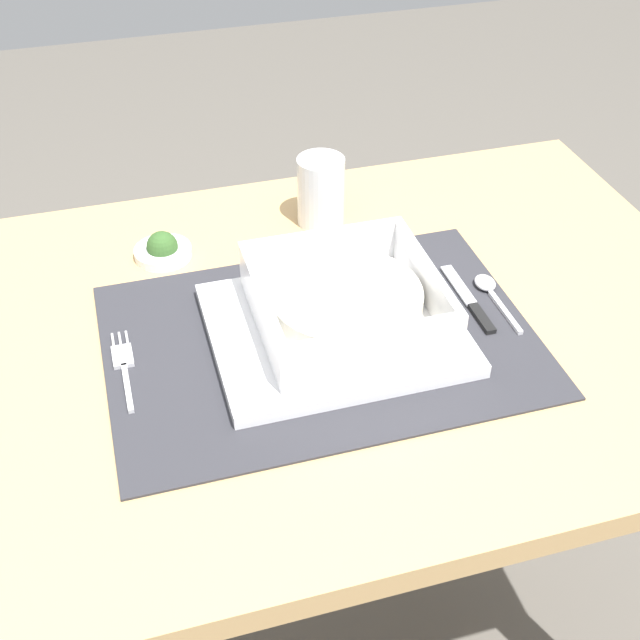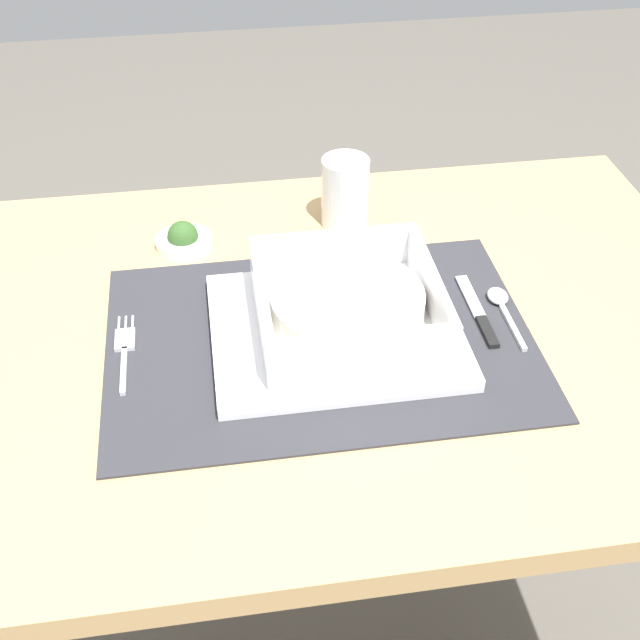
{
  "view_description": "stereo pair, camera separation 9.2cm",
  "coord_description": "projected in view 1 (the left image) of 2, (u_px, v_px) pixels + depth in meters",
  "views": [
    {
      "loc": [
        -0.22,
        -0.71,
        1.34
      ],
      "look_at": [
        -0.02,
        -0.03,
        0.76
      ],
      "focal_mm": 46.85,
      "sensor_mm": 36.0,
      "label": 1
    },
    {
      "loc": [
        -0.13,
        -0.73,
        1.34
      ],
      "look_at": [
        -0.02,
        -0.03,
        0.76
      ],
      "focal_mm": 46.85,
      "sensor_mm": 36.0,
      "label": 2
    }
  ],
  "objects": [
    {
      "name": "spoon",
      "position": [
        489.0,
        289.0,
        1.0
      ],
      "size": [
        0.02,
        0.11,
        0.01
      ],
      "rotation": [
        0.0,
        0.0,
        -0.07
      ],
      "color": "silver",
      "rests_on": "placemat"
    },
    {
      "name": "condiment_saucer",
      "position": [
        163.0,
        250.0,
        1.06
      ],
      "size": [
        0.07,
        0.07,
        0.04
      ],
      "color": "white",
      "rests_on": "dining_table"
    },
    {
      "name": "placemat",
      "position": [
        320.0,
        340.0,
        0.94
      ],
      "size": [
        0.47,
        0.34,
        0.0
      ],
      "primitive_type": "cube",
      "color": "#2D2D33",
      "rests_on": "dining_table"
    },
    {
      "name": "serving_plate",
      "position": [
        335.0,
        329.0,
        0.94
      ],
      "size": [
        0.28,
        0.23,
        0.02
      ],
      "primitive_type": "cube",
      "color": "white",
      "rests_on": "placemat"
    },
    {
      "name": "butter_knife",
      "position": [
        471.0,
        302.0,
        0.98
      ],
      "size": [
        0.01,
        0.13,
        0.01
      ],
      "rotation": [
        0.0,
        0.0,
        0.06
      ],
      "color": "black",
      "rests_on": "placemat"
    },
    {
      "name": "drinking_glass",
      "position": [
        321.0,
        195.0,
        1.1
      ],
      "size": [
        0.06,
        0.06,
        0.09
      ],
      "color": "white",
      "rests_on": "dining_table"
    },
    {
      "name": "porridge_bowl",
      "position": [
        346.0,
        304.0,
        0.92
      ],
      "size": [
        0.2,
        0.2,
        0.06
      ],
      "color": "white",
      "rests_on": "serving_plate"
    },
    {
      "name": "dining_table",
      "position": [
        327.0,
        392.0,
        1.03
      ],
      "size": [
        0.96,
        0.68,
        0.73
      ],
      "color": "tan",
      "rests_on": "ground"
    },
    {
      "name": "fork",
      "position": [
        124.0,
        364.0,
        0.9
      ],
      "size": [
        0.02,
        0.13,
        0.0
      ],
      "rotation": [
        0.0,
        0.0,
        -0.04
      ],
      "color": "silver",
      "rests_on": "placemat"
    }
  ]
}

